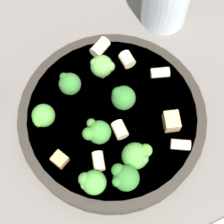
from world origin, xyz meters
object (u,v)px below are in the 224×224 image
object	(u,v)px
rigatoni_5	(127,59)
drinking_glass	(165,2)
rigatoni_4	(100,47)
chicken_chunk_1	(60,159)
broccoli_floret_3	(92,182)
broccoli_floret_6	(43,116)
broccoli_floret_0	(102,66)
broccoli_floret_1	(122,97)
rigatoni_0	(181,143)
rigatoni_1	(160,73)
broccoli_floret_4	(95,131)
chicken_chunk_0	(171,121)
broccoli_floret_7	(125,177)
rigatoni_3	(120,130)
broccoli_floret_2	(69,84)
broccoli_floret_5	(137,156)
pasta_bowl	(112,119)
rigatoni_2	(98,161)

from	to	relation	value
rigatoni_5	drinking_glass	xyz separation A→B (m)	(0.13, -0.01, -0.01)
rigatoni_5	rigatoni_4	bearing A→B (deg)	89.09
chicken_chunk_1	drinking_glass	world-z (taller)	drinking_glass
broccoli_floret_3	broccoli_floret_6	world-z (taller)	same
broccoli_floret_0	broccoli_floret_1	xyz separation A→B (m)	(-0.03, -0.05, 0.00)
rigatoni_0	rigatoni_1	distance (m)	0.11
broccoli_floret_4	chicken_chunk_0	xyz separation A→B (m)	(0.06, -0.08, -0.01)
chicken_chunk_0	drinking_glass	world-z (taller)	drinking_glass
broccoli_floret_7	drinking_glass	bearing A→B (deg)	13.07
broccoli_floret_0	rigatoni_3	world-z (taller)	broccoli_floret_0
broccoli_floret_1	rigatoni_0	size ratio (longest dim) A/B	1.66
rigatoni_0	drinking_glass	size ratio (longest dim) A/B	0.28
broccoli_floret_2	drinking_glass	world-z (taller)	drinking_glass
broccoli_floret_0	broccoli_floret_5	world-z (taller)	broccoli_floret_0
rigatoni_0	broccoli_floret_7	bearing A→B (deg)	149.52
drinking_glass	rigatoni_0	bearing A→B (deg)	-151.64
broccoli_floret_6	chicken_chunk_1	distance (m)	0.06
broccoli_floret_0	rigatoni_1	distance (m)	0.08
broccoli_floret_4	rigatoni_1	bearing A→B (deg)	-17.88
pasta_bowl	rigatoni_2	size ratio (longest dim) A/B	10.90
broccoli_floret_6	chicken_chunk_1	world-z (taller)	broccoli_floret_6
chicken_chunk_0	broccoli_floret_6	bearing A→B (deg)	115.82
rigatoni_2	rigatoni_5	world-z (taller)	rigatoni_5
broccoli_floret_2	rigatoni_0	xyz separation A→B (m)	(-0.00, -0.17, -0.02)
rigatoni_0	broccoli_floret_0	bearing A→B (deg)	71.37
pasta_bowl	broccoli_floret_6	distance (m)	0.10
broccoli_floret_5	rigatoni_4	bearing A→B (deg)	42.76
broccoli_floret_2	chicken_chunk_0	bearing A→B (deg)	-82.81
broccoli_floret_6	chicken_chunk_0	world-z (taller)	broccoli_floret_6
broccoli_floret_1	rigatoni_2	xyz separation A→B (m)	(-0.09, -0.01, -0.02)
drinking_glass	rigatoni_1	bearing A→B (deg)	-160.23
rigatoni_4	rigatoni_5	size ratio (longest dim) A/B	1.35
broccoli_floret_5	chicken_chunk_1	world-z (taller)	broccoli_floret_5
pasta_bowl	broccoli_floret_5	world-z (taller)	broccoli_floret_5
broccoli_floret_6	rigatoni_2	size ratio (longest dim) A/B	1.59
broccoli_floret_3	rigatoni_2	xyz separation A→B (m)	(0.03, 0.01, -0.02)
broccoli_floret_6	chicken_chunk_0	size ratio (longest dim) A/B	1.57
broccoli_floret_1	rigatoni_5	bearing A→B (deg)	19.58
broccoli_floret_1	broccoli_floret_7	world-z (taller)	same
broccoli_floret_2	rigatoni_1	xyz separation A→B (m)	(0.08, -0.10, -0.02)
broccoli_floret_5	rigatoni_1	bearing A→B (deg)	10.01
chicken_chunk_0	broccoli_floret_7	bearing A→B (deg)	167.57
broccoli_floret_0	rigatoni_4	bearing A→B (deg)	31.50
broccoli_floret_4	rigatoni_0	xyz separation A→B (m)	(0.04, -0.11, -0.02)
rigatoni_0	rigatoni_5	world-z (taller)	rigatoni_5
chicken_chunk_1	broccoli_floret_2	bearing A→B (deg)	20.90
broccoli_floret_1	chicken_chunk_0	world-z (taller)	broccoli_floret_1
broccoli_floret_0	rigatoni_1	xyz separation A→B (m)	(0.04, -0.07, -0.02)
broccoli_floret_7	chicken_chunk_0	world-z (taller)	broccoli_floret_7
chicken_chunk_0	rigatoni_2	bearing A→B (deg)	145.67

